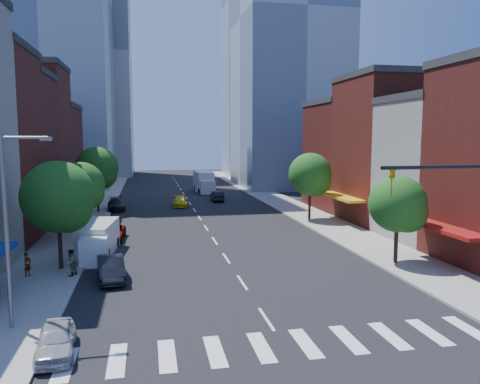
{
  "coord_description": "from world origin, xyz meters",
  "views": [
    {
      "loc": [
        -5.62,
        -21.6,
        8.95
      ],
      "look_at": [
        0.99,
        11.68,
        5.0
      ],
      "focal_mm": 35.0,
      "sensor_mm": 36.0,
      "label": 1
    }
  ],
  "objects_px": {
    "parked_car_front": "(56,340)",
    "parked_car_rear": "(116,204)",
    "parked_car_second": "(111,268)",
    "pedestrian_near": "(27,264)",
    "traffic_car_oncoming": "(217,196)",
    "traffic_car_far": "(203,183)",
    "cargo_van_far": "(95,247)",
    "cargo_van_near": "(98,238)",
    "box_truck": "(204,182)",
    "pedestrian_far": "(71,263)",
    "taxi": "(180,202)",
    "parked_car_third": "(111,233)"
  },
  "relations": [
    {
      "from": "parked_car_front",
      "to": "parked_car_rear",
      "type": "distance_m",
      "value": 39.64
    },
    {
      "from": "parked_car_second",
      "to": "pedestrian_near",
      "type": "xyz_separation_m",
      "value": [
        -5.24,
        1.37,
        0.16
      ]
    },
    {
      "from": "traffic_car_oncoming",
      "to": "traffic_car_far",
      "type": "height_order",
      "value": "traffic_car_far"
    },
    {
      "from": "parked_car_front",
      "to": "traffic_car_far",
      "type": "relative_size",
      "value": 0.84
    },
    {
      "from": "cargo_van_far",
      "to": "parked_car_second",
      "type": "bearing_deg",
      "value": -75.48
    },
    {
      "from": "parked_car_second",
      "to": "cargo_van_far",
      "type": "height_order",
      "value": "cargo_van_far"
    },
    {
      "from": "cargo_van_near",
      "to": "box_truck",
      "type": "bearing_deg",
      "value": 78.49
    },
    {
      "from": "pedestrian_far",
      "to": "parked_car_rear",
      "type": "bearing_deg",
      "value": -149.51
    },
    {
      "from": "cargo_van_near",
      "to": "pedestrian_far",
      "type": "distance_m",
      "value": 6.3
    },
    {
      "from": "traffic_car_oncoming",
      "to": "pedestrian_near",
      "type": "distance_m",
      "value": 38.08
    },
    {
      "from": "taxi",
      "to": "box_truck",
      "type": "relative_size",
      "value": 0.52
    },
    {
      "from": "traffic_car_far",
      "to": "pedestrian_far",
      "type": "xyz_separation_m",
      "value": [
        -14.81,
        -53.45,
        0.25
      ]
    },
    {
      "from": "traffic_car_far",
      "to": "pedestrian_near",
      "type": "height_order",
      "value": "pedestrian_near"
    },
    {
      "from": "parked_car_third",
      "to": "parked_car_rear",
      "type": "relative_size",
      "value": 0.93
    },
    {
      "from": "parked_car_second",
      "to": "traffic_car_oncoming",
      "type": "relative_size",
      "value": 1.04
    },
    {
      "from": "cargo_van_far",
      "to": "box_truck",
      "type": "bearing_deg",
      "value": 71.12
    },
    {
      "from": "parked_car_third",
      "to": "cargo_van_near",
      "type": "xyz_separation_m",
      "value": [
        -0.67,
        -4.77,
        0.56
      ]
    },
    {
      "from": "parked_car_third",
      "to": "pedestrian_near",
      "type": "height_order",
      "value": "pedestrian_near"
    },
    {
      "from": "traffic_car_far",
      "to": "taxi",
      "type": "bearing_deg",
      "value": 75.13
    },
    {
      "from": "taxi",
      "to": "box_truck",
      "type": "xyz_separation_m",
      "value": [
        5.03,
        15.59,
        0.96
      ]
    },
    {
      "from": "parked_car_front",
      "to": "traffic_car_far",
      "type": "xyz_separation_m",
      "value": [
        13.74,
        64.58,
        0.12
      ]
    },
    {
      "from": "parked_car_rear",
      "to": "cargo_van_far",
      "type": "bearing_deg",
      "value": -95.65
    },
    {
      "from": "parked_car_front",
      "to": "pedestrian_far",
      "type": "xyz_separation_m",
      "value": [
        -1.07,
        11.12,
        0.37
      ]
    },
    {
      "from": "pedestrian_far",
      "to": "pedestrian_near",
      "type": "bearing_deg",
      "value": -66.02
    },
    {
      "from": "parked_car_front",
      "to": "parked_car_third",
      "type": "height_order",
      "value": "parked_car_third"
    },
    {
      "from": "cargo_van_far",
      "to": "parked_car_front",
      "type": "bearing_deg",
      "value": -91.56
    },
    {
      "from": "traffic_car_oncoming",
      "to": "cargo_van_far",
      "type": "bearing_deg",
      "value": 66.69
    },
    {
      "from": "taxi",
      "to": "box_truck",
      "type": "bearing_deg",
      "value": 74.14
    },
    {
      "from": "taxi",
      "to": "pedestrian_far",
      "type": "height_order",
      "value": "pedestrian_far"
    },
    {
      "from": "parked_car_third",
      "to": "box_truck",
      "type": "relative_size",
      "value": 0.55
    },
    {
      "from": "parked_car_front",
      "to": "box_truck",
      "type": "xyz_separation_m",
      "value": [
        13.0,
        56.9,
        0.97
      ]
    },
    {
      "from": "cargo_van_near",
      "to": "pedestrian_far",
      "type": "bearing_deg",
      "value": -92.9
    },
    {
      "from": "traffic_car_far",
      "to": "box_truck",
      "type": "distance_m",
      "value": 7.76
    },
    {
      "from": "cargo_van_far",
      "to": "traffic_car_far",
      "type": "height_order",
      "value": "cargo_van_far"
    },
    {
      "from": "cargo_van_far",
      "to": "pedestrian_far",
      "type": "distance_m",
      "value": 4.28
    },
    {
      "from": "taxi",
      "to": "traffic_car_far",
      "type": "xyz_separation_m",
      "value": [
        5.78,
        23.27,
        0.11
      ]
    },
    {
      "from": "box_truck",
      "to": "pedestrian_near",
      "type": "xyz_separation_m",
      "value": [
        -16.76,
        -45.37,
        -0.7
      ]
    },
    {
      "from": "parked_car_second",
      "to": "cargo_van_far",
      "type": "distance_m",
      "value": 5.32
    },
    {
      "from": "parked_car_front",
      "to": "taxi",
      "type": "height_order",
      "value": "taxi"
    },
    {
      "from": "parked_car_second",
      "to": "parked_car_rear",
      "type": "bearing_deg",
      "value": 85.12
    },
    {
      "from": "cargo_van_far",
      "to": "traffic_car_oncoming",
      "type": "relative_size",
      "value": 1.09
    },
    {
      "from": "parked_car_front",
      "to": "cargo_van_far",
      "type": "bearing_deg",
      "value": 84.43
    },
    {
      "from": "parked_car_third",
      "to": "parked_car_rear",
      "type": "xyz_separation_m",
      "value": [
        -0.65,
        17.54,
        0.08
      ]
    },
    {
      "from": "traffic_car_far",
      "to": "pedestrian_near",
      "type": "distance_m",
      "value": 55.86
    },
    {
      "from": "parked_car_front",
      "to": "parked_car_third",
      "type": "relative_size",
      "value": 0.8
    },
    {
      "from": "parked_car_front",
      "to": "cargo_van_near",
      "type": "relative_size",
      "value": 0.63
    },
    {
      "from": "parked_car_second",
      "to": "parked_car_rear",
      "type": "height_order",
      "value": "parked_car_second"
    },
    {
      "from": "parked_car_front",
      "to": "cargo_van_near",
      "type": "height_order",
      "value": "cargo_van_near"
    },
    {
      "from": "traffic_car_oncoming",
      "to": "box_truck",
      "type": "relative_size",
      "value": 0.51
    },
    {
      "from": "cargo_van_far",
      "to": "traffic_car_far",
      "type": "bearing_deg",
      "value": 72.88
    }
  ]
}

